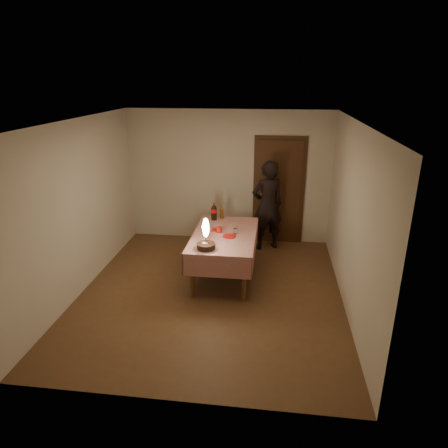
{
  "coord_description": "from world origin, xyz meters",
  "views": [
    {
      "loc": [
        0.9,
        -5.4,
        3.16
      ],
      "look_at": [
        0.14,
        0.52,
        0.95
      ],
      "focal_mm": 32.0,
      "sensor_mm": 36.0,
      "label": 1
    }
  ],
  "objects": [
    {
      "name": "amber_bottle_left",
      "position": [
        -0.01,
        1.32,
        0.88
      ],
      "size": [
        0.06,
        0.06,
        0.25
      ],
      "color": "#51300D",
      "rests_on": "dining_table"
    },
    {
      "name": "cola_bottle",
      "position": [
        -0.13,
        1.22,
        0.92
      ],
      "size": [
        0.1,
        0.1,
        0.32
      ],
      "color": "black",
      "rests_on": "dining_table"
    },
    {
      "name": "red_plate",
      "position": [
        0.23,
        0.46,
        0.77
      ],
      "size": [
        0.22,
        0.22,
        0.01
      ],
      "primitive_type": "cylinder",
      "color": "red",
      "rests_on": "dining_table"
    },
    {
      "name": "red_cup",
      "position": [
        0.04,
        0.61,
        0.81
      ],
      "size": [
        0.08,
        0.08,
        0.1
      ],
      "primitive_type": "cylinder",
      "color": "#B7170C",
      "rests_on": "dining_table"
    },
    {
      "name": "photographer",
      "position": [
        0.79,
        1.85,
        0.87
      ],
      "size": [
        0.75,
        0.64,
        1.73
      ],
      "color": "black",
      "rests_on": "ground"
    },
    {
      "name": "dining_table",
      "position": [
        0.14,
        0.57,
        0.66
      ],
      "size": [
        1.02,
        1.72,
        0.76
      ],
      "color": "brown",
      "rests_on": "ground"
    },
    {
      "name": "napkin_stack",
      "position": [
        -0.01,
        0.71,
        0.77
      ],
      "size": [
        0.15,
        0.15,
        0.02
      ],
      "primitive_type": "cube",
      "color": "red",
      "rests_on": "dining_table"
    },
    {
      "name": "ground",
      "position": [
        0.0,
        0.0,
        0.0
      ],
      "size": [
        4.0,
        4.5,
        0.01
      ],
      "primitive_type": "cube",
      "color": "brown",
      "rests_on": "ground"
    },
    {
      "name": "birthday_cake",
      "position": [
        -0.05,
        -0.07,
        0.88
      ],
      "size": [
        0.34,
        0.34,
        0.48
      ],
      "color": "white",
      "rests_on": "dining_table"
    },
    {
      "name": "room_shell",
      "position": [
        0.03,
        0.08,
        1.65
      ],
      "size": [
        4.04,
        4.54,
        2.62
      ],
      "color": "beige",
      "rests_on": "ground"
    },
    {
      "name": "clear_cup",
      "position": [
        0.31,
        0.6,
        0.81
      ],
      "size": [
        0.07,
        0.07,
        0.09
      ],
      "primitive_type": "cylinder",
      "color": "white",
      "rests_on": "dining_table"
    }
  ]
}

